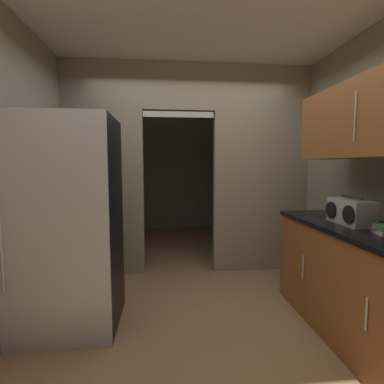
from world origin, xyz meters
TOP-DOWN VIEW (x-y plane):
  - ground at (0.00, 0.00)m, footprint 20.00×20.00m
  - kitchen_overhead_slab at (0.00, 0.41)m, footprint 3.58×6.76m
  - kitchen_partition at (0.04, 1.38)m, footprint 3.18×0.12m
  - adjoining_room_shell at (0.00, 3.24)m, footprint 3.18×2.77m
  - refrigerator at (-1.17, 0.17)m, footprint 0.83×0.76m
  - lower_cabinet_run at (1.26, -0.34)m, footprint 0.67×1.90m
  - upper_cabinet_counterside at (1.26, -0.34)m, footprint 0.36×1.71m
  - boombox at (1.23, -0.13)m, footprint 0.21×0.40m
  - book_stack at (1.24, -0.50)m, footprint 0.13×0.17m

SIDE VIEW (x-z plane):
  - ground at x=0.00m, z-range 0.00..0.00m
  - lower_cabinet_run at x=1.26m, z-range 0.00..0.94m
  - refrigerator at x=-1.17m, z-range 0.00..1.84m
  - book_stack at x=1.24m, z-range 0.94..1.00m
  - boombox at x=1.23m, z-range 0.92..1.16m
  - adjoining_room_shell at x=0.00m, z-range 0.00..2.72m
  - kitchen_partition at x=0.04m, z-range 0.09..2.81m
  - upper_cabinet_counterside at x=1.26m, z-range 1.49..2.10m
  - kitchen_overhead_slab at x=0.00m, z-range 2.72..2.78m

